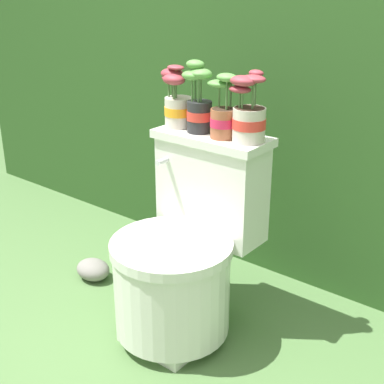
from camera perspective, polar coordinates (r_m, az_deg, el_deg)
The scene contains 8 objects.
ground_plane at distance 2.09m, azimuth -3.02°, elevation -15.00°, with size 12.00×12.00×0.00m, color #4C703D.
hedge_backdrop at distance 2.70m, azimuth 13.72°, elevation 11.36°, with size 4.04×1.03×1.57m.
toilet at distance 1.96m, azimuth -0.87°, elevation -6.90°, with size 0.44×0.55×0.73m.
potted_plant_left at distance 1.99m, azimuth -1.59°, elevation 9.61°, with size 0.13×0.12×0.23m.
potted_plant_midleft at distance 1.92m, azimuth 0.72°, elevation 9.51°, with size 0.11×0.09×0.26m.
potted_plant_middle at distance 1.85m, azimuth 3.36°, elevation 8.35°, with size 0.13×0.10×0.23m.
potted_plant_midright at distance 1.81m, azimuth 6.04°, elevation 8.16°, with size 0.12×0.11×0.24m.
garden_stone at distance 2.44m, azimuth -10.50°, elevation -8.12°, with size 0.16×0.13×0.09m.
Camera 1 is at (1.12, -1.23, 1.26)m, focal length 50.00 mm.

